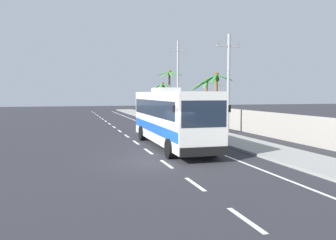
# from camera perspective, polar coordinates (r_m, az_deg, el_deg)

# --- Properties ---
(ground_plane) EXTENTS (160.00, 160.00, 0.00)m
(ground_plane) POSITION_cam_1_polar(r_m,az_deg,el_deg) (17.55, -0.85, -6.76)
(ground_plane) COLOR #28282D
(sidewalk_kerb) EXTENTS (3.20, 90.00, 0.14)m
(sidewalk_kerb) POSITION_cam_1_polar(r_m,az_deg,el_deg) (29.11, 6.90, -2.22)
(sidewalk_kerb) COLOR gray
(sidewalk_kerb) RESTS_ON ground
(lane_markings) EXTENTS (3.85, 71.55, 0.01)m
(lane_markings) POSITION_cam_1_polar(r_m,az_deg,el_deg) (32.43, -3.92, -1.65)
(lane_markings) COLOR white
(lane_markings) RESTS_ON ground
(boundary_wall) EXTENTS (0.24, 60.00, 1.93)m
(boundary_wall) POSITION_cam_1_polar(r_m,az_deg,el_deg) (34.23, 10.14, 0.22)
(boundary_wall) COLOR #9E998E
(boundary_wall) RESTS_ON ground
(coach_bus_foreground) EXTENTS (3.00, 11.55, 3.76)m
(coach_bus_foreground) POSITION_cam_1_polar(r_m,az_deg,el_deg) (22.24, 0.53, 0.67)
(coach_bus_foreground) COLOR silver
(coach_bus_foreground) RESTS_ON ground
(motorcycle_beside_bus) EXTENTS (0.56, 1.96, 1.56)m
(motorcycle_beside_bus) POSITION_cam_1_polar(r_m,az_deg,el_deg) (31.55, -1.33, -0.64)
(motorcycle_beside_bus) COLOR black
(motorcycle_beside_bus) RESTS_ON ground
(pedestrian_midwalk) EXTENTS (0.36, 0.36, 1.71)m
(pedestrian_midwalk) POSITION_cam_1_polar(r_m,az_deg,el_deg) (32.08, 4.86, 0.13)
(pedestrian_midwalk) COLOR #2D7A47
(pedestrian_midwalk) RESTS_ON sidewalk_kerb
(pedestrian_far_walk) EXTENTS (0.36, 0.36, 1.76)m
(pedestrian_far_walk) POSITION_cam_1_polar(r_m,az_deg,el_deg) (34.15, 4.16, 0.43)
(pedestrian_far_walk) COLOR #2D7A47
(pedestrian_far_walk) RESTS_ON sidewalk_kerb
(utility_pole_mid) EXTENTS (2.30, 0.24, 8.41)m
(utility_pole_mid) POSITION_cam_1_polar(r_m,az_deg,el_deg) (30.59, 9.80, 6.23)
(utility_pole_mid) COLOR #9E9E99
(utility_pole_mid) RESTS_ON ground
(utility_pole_far) EXTENTS (2.55, 0.24, 9.89)m
(utility_pole_far) POSITION_cam_1_polar(r_m,az_deg,el_deg) (43.83, 1.62, 6.68)
(utility_pole_far) COLOR #9E9E99
(utility_pole_far) RESTS_ON ground
(palm_nearest) EXTENTS (3.59, 3.49, 5.47)m
(palm_nearest) POSITION_cam_1_polar(r_m,az_deg,el_deg) (34.90, 7.80, 5.03)
(palm_nearest) COLOR brown
(palm_nearest) RESTS_ON ground
(palm_second) EXTENTS (3.97, 3.74, 5.01)m
(palm_second) POSITION_cam_1_polar(r_m,az_deg,el_deg) (38.98, 6.22, 4.61)
(palm_second) COLOR brown
(palm_second) RESTS_ON ground
(palm_third) EXTENTS (3.25, 3.23, 6.41)m
(palm_third) POSITION_cam_1_polar(r_m,az_deg,el_deg) (45.48, 0.24, 6.26)
(palm_third) COLOR brown
(palm_third) RESTS_ON ground
(palm_fourth) EXTENTS (3.58, 3.39, 5.21)m
(palm_fourth) POSITION_cam_1_polar(r_m,az_deg,el_deg) (55.92, -0.92, 4.57)
(palm_fourth) COLOR brown
(palm_fourth) RESTS_ON ground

